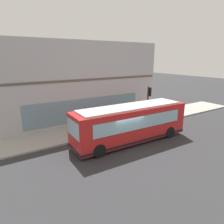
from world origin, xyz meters
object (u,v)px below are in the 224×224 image
object	(u,v)px
pedestrian_by_light_pole	(147,108)
fire_hydrant	(104,119)
traffic_light_near_corner	(149,98)
pedestrian_near_hydrant	(98,120)
city_bus_nearside	(131,124)

from	to	relation	value
pedestrian_by_light_pole	fire_hydrant	bearing A→B (deg)	87.24
traffic_light_near_corner	pedestrian_by_light_pole	size ratio (longest dim) A/B	2.50
fire_hydrant	pedestrian_by_light_pole	size ratio (longest dim) A/B	0.48
traffic_light_near_corner	pedestrian_by_light_pole	distance (m)	3.46
traffic_light_near_corner	pedestrian_near_hydrant	xyz separation A→B (m)	(1.05, 5.45, -1.79)
city_bus_nearside	fire_hydrant	world-z (taller)	city_bus_nearside
fire_hydrant	city_bus_nearside	bearing A→B (deg)	175.08
pedestrian_near_hydrant	fire_hydrant	bearing A→B (deg)	-45.41
traffic_light_near_corner	fire_hydrant	world-z (taller)	traffic_light_near_corner
fire_hydrant	pedestrian_near_hydrant	distance (m)	2.19
city_bus_nearside	pedestrian_near_hydrant	distance (m)	3.91
traffic_light_near_corner	fire_hydrant	bearing A→B (deg)	57.13
city_bus_nearside	pedestrian_near_hydrant	size ratio (longest dim) A/B	6.43
traffic_light_near_corner	pedestrian_near_hydrant	world-z (taller)	traffic_light_near_corner
fire_hydrant	pedestrian_by_light_pole	world-z (taller)	pedestrian_by_light_pole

